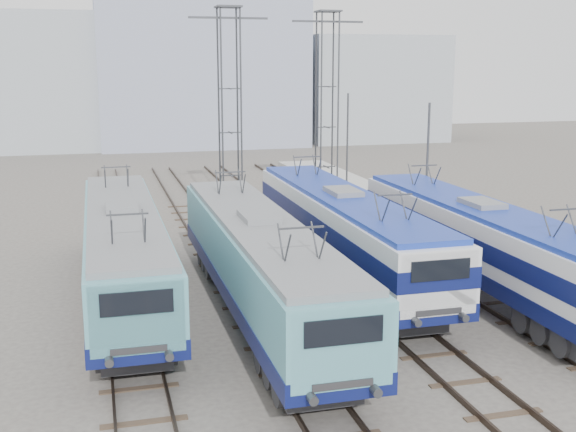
% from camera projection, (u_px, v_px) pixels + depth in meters
% --- Properties ---
extents(ground, '(160.00, 160.00, 0.00)m').
position_uv_depth(ground, '(366.00, 364.00, 21.84)').
color(ground, '#514C47').
extents(platform, '(4.00, 70.00, 0.30)m').
position_uv_depth(platform, '(517.00, 265.00, 31.95)').
color(platform, '#9E9E99').
rests_on(platform, ground).
extents(locomotive_far_left, '(2.77, 17.46, 3.29)m').
position_uv_depth(locomotive_far_left, '(124.00, 247.00, 26.97)').
color(locomotive_far_left, '#0C134A').
rests_on(locomotive_far_left, ground).
extents(locomotive_center_left, '(2.81, 17.73, 3.34)m').
position_uv_depth(locomotive_center_left, '(261.00, 261.00, 24.98)').
color(locomotive_center_left, '#0C134A').
rests_on(locomotive_center_left, ground).
extents(locomotive_center_right, '(2.80, 17.71, 3.33)m').
position_uv_depth(locomotive_center_right, '(344.00, 227.00, 29.97)').
color(locomotive_center_right, '#0C134A').
rests_on(locomotive_center_right, ground).
extents(locomotive_far_right, '(2.73, 17.25, 3.24)m').
position_uv_depth(locomotive_far_right, '(482.00, 240.00, 27.98)').
color(locomotive_far_right, '#0C134A').
rests_on(locomotive_far_right, ground).
extents(catenary_tower_west, '(4.50, 1.20, 12.00)m').
position_uv_depth(catenary_tower_west, '(230.00, 104.00, 41.25)').
color(catenary_tower_west, '#3F4247').
rests_on(catenary_tower_west, ground).
extents(catenary_tower_east, '(4.50, 1.20, 12.00)m').
position_uv_depth(catenary_tower_east, '(327.00, 101.00, 44.79)').
color(catenary_tower_east, '#3F4247').
rests_on(catenary_tower_east, ground).
extents(mast_mid, '(0.12, 0.12, 7.00)m').
position_uv_depth(mast_mid, '(427.00, 172.00, 36.52)').
color(mast_mid, '#3F4247').
rests_on(mast_mid, ground).
extents(mast_rear, '(0.12, 0.12, 7.00)m').
position_uv_depth(mast_rear, '(347.00, 147.00, 47.86)').
color(mast_rear, '#3F4247').
rests_on(mast_rear, ground).
extents(building_west, '(18.00, 12.00, 14.00)m').
position_uv_depth(building_west, '(28.00, 82.00, 75.43)').
color(building_west, '#98A1AA').
rests_on(building_west, ground).
extents(building_center, '(22.00, 14.00, 18.00)m').
position_uv_depth(building_center, '(199.00, 63.00, 79.57)').
color(building_center, '#8E97B0').
rests_on(building_center, ground).
extents(building_east, '(16.00, 12.00, 12.00)m').
position_uv_depth(building_east, '(368.00, 88.00, 85.26)').
color(building_east, '#98A1AA').
rests_on(building_east, ground).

